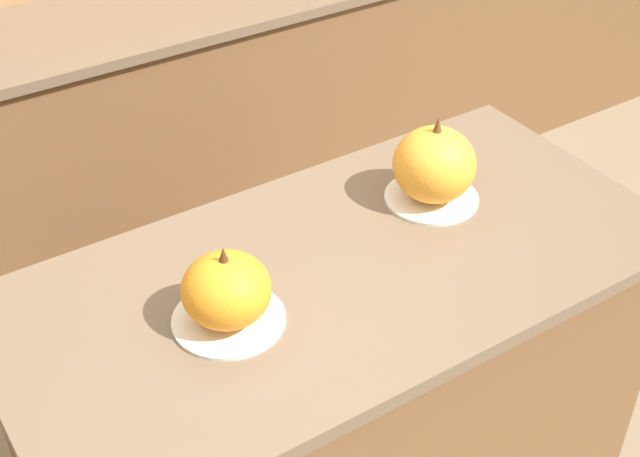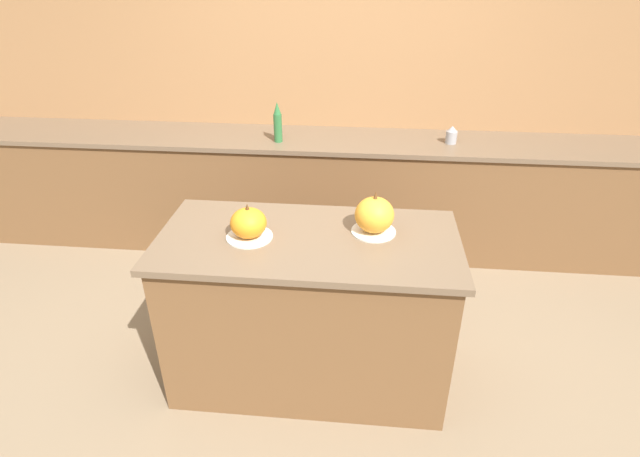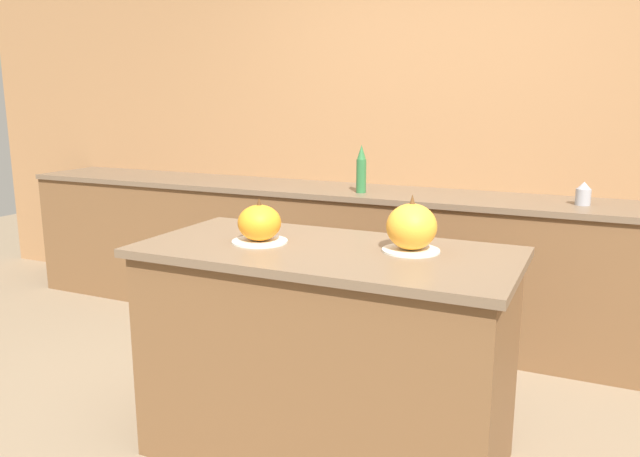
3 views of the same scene
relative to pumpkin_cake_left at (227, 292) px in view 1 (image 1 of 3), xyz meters
name	(u,v)px [view 1 (image 1 of 3)]	position (x,y,z in m)	size (l,w,h in m)	color
kitchen_island	(339,407)	(0.29, 0.02, -0.53)	(1.52, 0.74, 0.92)	brown
back_counter	(107,143)	(0.29, 1.53, -0.53)	(6.00, 0.60, 0.92)	brown
pumpkin_cake_left	(227,292)	(0.00, 0.00, 0.00)	(0.23, 0.23, 0.19)	silver
pumpkin_cake_right	(434,166)	(0.62, 0.12, 0.02)	(0.23, 0.23, 0.23)	silver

